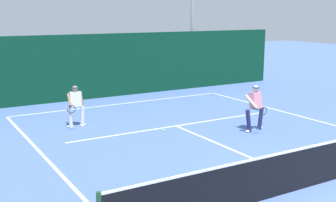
{
  "coord_description": "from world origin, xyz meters",
  "views": [
    {
      "loc": [
        -8.07,
        -6.62,
        4.11
      ],
      "look_at": [
        -0.4,
        6.34,
        1.0
      ],
      "focal_mm": 45.99,
      "sensor_mm": 36.0,
      "label": 1
    }
  ],
  "objects_px": {
    "player_near": "(255,106)",
    "tennis_ball": "(164,130)",
    "light_pole": "(192,2)",
    "player_far": "(76,105)"
  },
  "relations": [
    {
      "from": "player_near",
      "to": "player_far",
      "type": "relative_size",
      "value": 1.07
    },
    {
      "from": "player_near",
      "to": "tennis_ball",
      "type": "relative_size",
      "value": 24.76
    },
    {
      "from": "player_near",
      "to": "player_far",
      "type": "height_order",
      "value": "player_near"
    },
    {
      "from": "player_near",
      "to": "light_pole",
      "type": "xyz_separation_m",
      "value": [
        3.72,
        9.61,
        3.79
      ]
    },
    {
      "from": "player_near",
      "to": "light_pole",
      "type": "relative_size",
      "value": 0.21
    },
    {
      "from": "player_near",
      "to": "tennis_ball",
      "type": "bearing_deg",
      "value": -39.17
    },
    {
      "from": "player_far",
      "to": "tennis_ball",
      "type": "xyz_separation_m",
      "value": [
        2.44,
        -2.17,
        -0.8
      ]
    },
    {
      "from": "tennis_ball",
      "to": "light_pole",
      "type": "bearing_deg",
      "value": 50.99
    },
    {
      "from": "light_pole",
      "to": "tennis_ball",
      "type": "bearing_deg",
      "value": -129.01
    },
    {
      "from": "tennis_ball",
      "to": "light_pole",
      "type": "distance_m",
      "value": 11.36
    }
  ]
}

